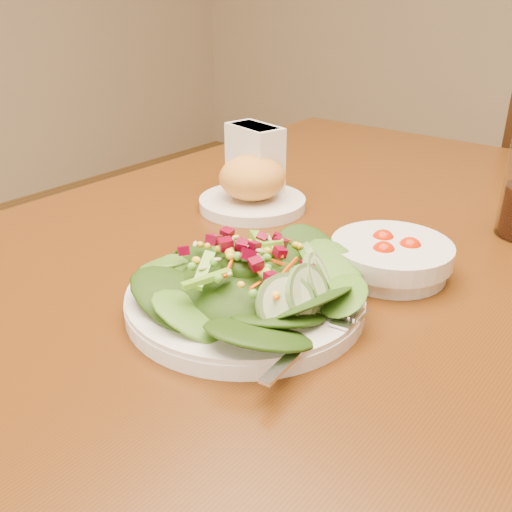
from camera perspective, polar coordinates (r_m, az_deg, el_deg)
dining_table at (r=0.91m, az=4.64°, el=-3.71°), size 0.90×1.40×0.75m
salad_plate at (r=0.65m, az=-0.46°, el=-3.20°), size 0.28×0.28×0.08m
bread_plate at (r=0.95m, az=-0.37°, el=6.88°), size 0.18×0.18×0.09m
tomato_bowl at (r=0.75m, az=13.33°, el=-0.10°), size 0.16×0.16×0.05m
napkin_holder at (r=0.98m, az=-0.12°, el=9.48°), size 0.11×0.08×0.13m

